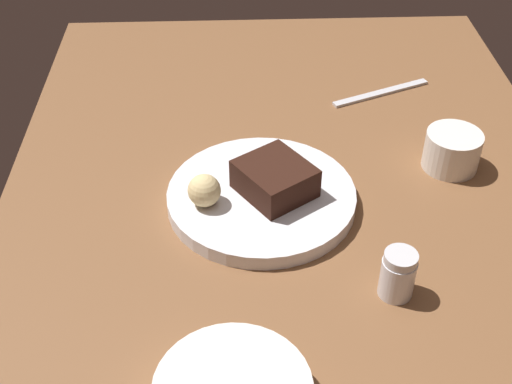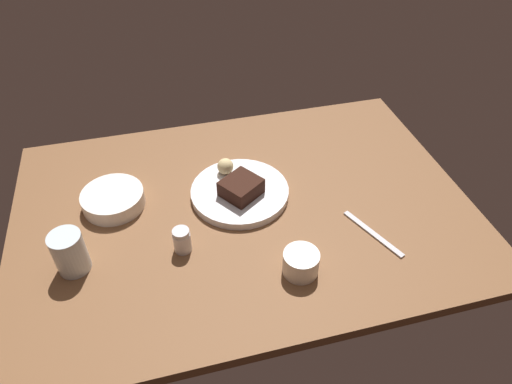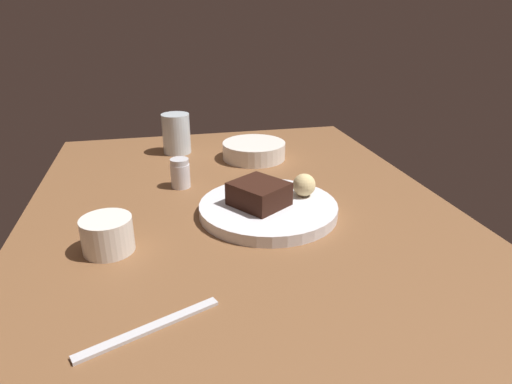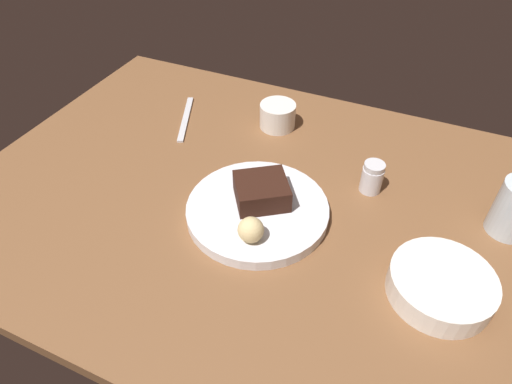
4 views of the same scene
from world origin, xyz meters
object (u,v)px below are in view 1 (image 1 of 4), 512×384
dessert_plate (261,197)px  salt_shaker (398,274)px  chocolate_cake_slice (275,179)px  butter_knife (381,93)px  coffee_cup (452,150)px  bread_roll (204,190)px

dessert_plate → salt_shaker: size_ratio=4.09×
chocolate_cake_slice → butter_knife: (28.99, -20.64, -4.15)cm
dessert_plate → coffee_cup: bearing=-75.5°
bread_roll → coffee_cup: 38.13cm
bread_roll → salt_shaker: bearing=-123.4°
dessert_plate → coffee_cup: (7.47, -28.92, 1.82)cm
dessert_plate → salt_shaker: (-17.85, -15.54, 2.11)cm
chocolate_cake_slice → salt_shaker: bearing=-142.2°
chocolate_cake_slice → salt_shaker: 22.40cm
chocolate_cake_slice → bread_roll: bread_roll is taller
dessert_plate → salt_shaker: bearing=-139.0°
salt_shaker → dessert_plate: bearing=41.0°
dessert_plate → chocolate_cake_slice: size_ratio=2.79×
salt_shaker → coffee_cup: 28.64cm
chocolate_cake_slice → coffee_cup: (7.65, -27.09, -1.48)cm
coffee_cup → butter_knife: bearing=16.8°
bread_roll → butter_knife: bearing=-44.2°
coffee_cup → butter_knife: size_ratio=0.44×
salt_shaker → butter_knife: salt_shaker is taller
chocolate_cake_slice → coffee_cup: size_ratio=1.14×
dessert_plate → butter_knife: 36.55cm
salt_shaker → butter_knife: bearing=-8.5°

